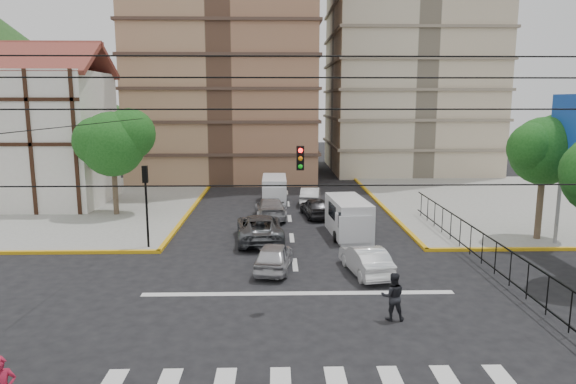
{
  "coord_description": "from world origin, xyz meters",
  "views": [
    {
      "loc": [
        -0.91,
        -19.05,
        7.92
      ],
      "look_at": [
        -0.39,
        2.87,
        4.0
      ],
      "focal_mm": 32.0,
      "sensor_mm": 36.0,
      "label": 1
    }
  ],
  "objects_px": {
    "traffic_light_nw": "(146,193)",
    "pedestrian_crosswalk": "(393,296)",
    "car_white_front_right": "(366,260)",
    "van_left_lane": "(274,191)",
    "van_right_lane": "(349,219)",
    "car_silver_front_left": "(274,256)"
  },
  "relations": [
    {
      "from": "traffic_light_nw",
      "to": "pedestrian_crosswalk",
      "type": "xyz_separation_m",
      "value": [
        11.13,
        -9.25,
        -2.22
      ]
    },
    {
      "from": "traffic_light_nw",
      "to": "car_white_front_right",
      "type": "relative_size",
      "value": 1.09
    },
    {
      "from": "van_left_lane",
      "to": "traffic_light_nw",
      "type": "bearing_deg",
      "value": -118.91
    },
    {
      "from": "van_right_lane",
      "to": "van_left_lane",
      "type": "bearing_deg",
      "value": 108.95
    },
    {
      "from": "traffic_light_nw",
      "to": "car_silver_front_left",
      "type": "height_order",
      "value": "traffic_light_nw"
    },
    {
      "from": "van_left_lane",
      "to": "pedestrian_crosswalk",
      "type": "xyz_separation_m",
      "value": [
        4.37,
        -21.51,
        -0.11
      ]
    },
    {
      "from": "pedestrian_crosswalk",
      "to": "traffic_light_nw",
      "type": "bearing_deg",
      "value": -35.54
    },
    {
      "from": "van_left_lane",
      "to": "car_silver_front_left",
      "type": "xyz_separation_m",
      "value": [
        0.02,
        -15.8,
        -0.34
      ]
    },
    {
      "from": "car_silver_front_left",
      "to": "pedestrian_crosswalk",
      "type": "xyz_separation_m",
      "value": [
        4.35,
        -5.71,
        0.23
      ]
    },
    {
      "from": "van_left_lane",
      "to": "car_white_front_right",
      "type": "xyz_separation_m",
      "value": [
        4.25,
        -16.46,
        -0.34
      ]
    },
    {
      "from": "van_right_lane",
      "to": "car_silver_front_left",
      "type": "distance_m",
      "value": 7.42
    },
    {
      "from": "car_white_front_right",
      "to": "pedestrian_crosswalk",
      "type": "height_order",
      "value": "pedestrian_crosswalk"
    },
    {
      "from": "traffic_light_nw",
      "to": "car_silver_front_left",
      "type": "relative_size",
      "value": 1.12
    },
    {
      "from": "van_left_lane",
      "to": "car_white_front_right",
      "type": "relative_size",
      "value": 1.14
    },
    {
      "from": "traffic_light_nw",
      "to": "pedestrian_crosswalk",
      "type": "distance_m",
      "value": 14.64
    },
    {
      "from": "van_right_lane",
      "to": "pedestrian_crosswalk",
      "type": "bearing_deg",
      "value": -95.38
    },
    {
      "from": "traffic_light_nw",
      "to": "car_white_front_right",
      "type": "height_order",
      "value": "traffic_light_nw"
    },
    {
      "from": "traffic_light_nw",
      "to": "pedestrian_crosswalk",
      "type": "height_order",
      "value": "traffic_light_nw"
    },
    {
      "from": "traffic_light_nw",
      "to": "pedestrian_crosswalk",
      "type": "relative_size",
      "value": 2.46
    },
    {
      "from": "traffic_light_nw",
      "to": "car_silver_front_left",
      "type": "distance_m",
      "value": 8.03
    },
    {
      "from": "car_white_front_right",
      "to": "car_silver_front_left",
      "type": "bearing_deg",
      "value": -18.85
    },
    {
      "from": "van_right_lane",
      "to": "car_white_front_right",
      "type": "relative_size",
      "value": 1.24
    }
  ]
}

